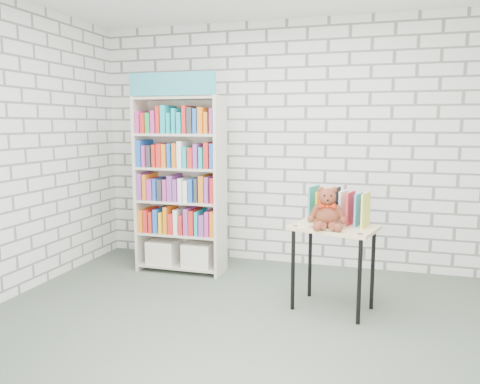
# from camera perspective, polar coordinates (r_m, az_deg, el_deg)

# --- Properties ---
(ground) EXTENTS (4.50, 4.50, 0.00)m
(ground) POSITION_cam_1_polar(r_m,az_deg,el_deg) (3.87, -0.58, -16.68)
(ground) COLOR #485447
(ground) RESTS_ON ground
(room_shell) EXTENTS (4.52, 4.02, 2.81)m
(room_shell) POSITION_cam_1_polar(r_m,az_deg,el_deg) (3.51, -0.62, 10.73)
(room_shell) COLOR silver
(room_shell) RESTS_ON ground
(bookshelf) EXTENTS (0.96, 0.37, 2.16)m
(bookshelf) POSITION_cam_1_polar(r_m,az_deg,el_deg) (5.19, -7.26, 1.03)
(bookshelf) COLOR beige
(bookshelf) RESTS_ON ground
(display_table) EXTENTS (0.81, 0.66, 0.76)m
(display_table) POSITION_cam_1_polar(r_m,az_deg,el_deg) (4.18, 11.36, -5.49)
(display_table) COLOR #CFB57C
(display_table) RESTS_ON ground
(table_books) EXTENTS (0.53, 0.34, 0.29)m
(table_books) POSITION_cam_1_polar(r_m,az_deg,el_deg) (4.23, 11.99, -1.84)
(table_books) COLOR teal
(table_books) RESTS_ON display_table
(teddy_bear) EXTENTS (0.33, 0.31, 0.35)m
(teddy_bear) POSITION_cam_1_polar(r_m,az_deg,el_deg) (4.04, 10.56, -2.35)
(teddy_bear) COLOR maroon
(teddy_bear) RESTS_ON display_table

